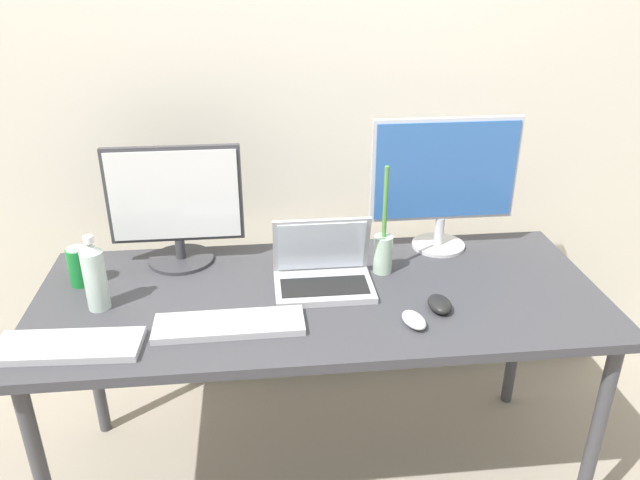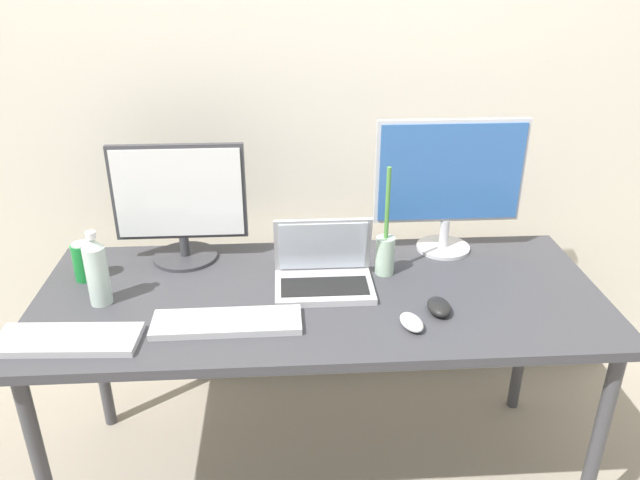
# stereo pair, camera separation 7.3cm
# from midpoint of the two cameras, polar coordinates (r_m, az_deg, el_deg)

# --- Properties ---
(ground_plane) EXTENTS (16.00, 16.00, 0.00)m
(ground_plane) POSITION_cam_midpoint_polar(r_m,az_deg,el_deg) (2.39, -0.94, -20.33)
(ground_plane) COLOR gray
(wall_back) EXTENTS (7.00, 0.08, 2.60)m
(wall_back) POSITION_cam_midpoint_polar(r_m,az_deg,el_deg) (2.29, -2.57, 15.08)
(wall_back) COLOR silver
(wall_back) RESTS_ON ground
(work_desk) EXTENTS (1.74, 0.73, 0.74)m
(work_desk) POSITION_cam_midpoint_polar(r_m,az_deg,el_deg) (1.96, -1.08, -6.40)
(work_desk) COLOR #424247
(work_desk) RESTS_ON ground
(monitor_left) EXTENTS (0.43, 0.22, 0.40)m
(monitor_left) POSITION_cam_midpoint_polar(r_m,az_deg,el_deg) (2.09, -14.05, 3.14)
(monitor_left) COLOR #38383D
(monitor_left) RESTS_ON work_desk
(monitor_center) EXTENTS (0.50, 0.19, 0.46)m
(monitor_center) POSITION_cam_midpoint_polar(r_m,az_deg,el_deg) (2.14, 10.35, 5.63)
(monitor_center) COLOR silver
(monitor_center) RESTS_ON work_desk
(laptop_silver) EXTENTS (0.30, 0.21, 0.22)m
(laptop_silver) POSITION_cam_midpoint_polar(r_m,az_deg,el_deg) (1.94, -0.81, -2.84)
(laptop_silver) COLOR #B7B7BC
(laptop_silver) RESTS_ON work_desk
(keyboard_main) EXTENTS (0.39, 0.16, 0.02)m
(keyboard_main) POSITION_cam_midpoint_polar(r_m,az_deg,el_deg) (1.81, -23.13, -8.93)
(keyboard_main) COLOR #B2B2B7
(keyboard_main) RESTS_ON work_desk
(keyboard_aux) EXTENTS (0.42, 0.14, 0.02)m
(keyboard_aux) POSITION_cam_midpoint_polar(r_m,az_deg,el_deg) (1.78, -9.47, -7.65)
(keyboard_aux) COLOR #B2B2B7
(keyboard_aux) RESTS_ON work_desk
(mouse_by_keyboard) EXTENTS (0.07, 0.10, 0.04)m
(mouse_by_keyboard) POSITION_cam_midpoint_polar(r_m,az_deg,el_deg) (1.86, 9.77, -5.80)
(mouse_by_keyboard) COLOR black
(mouse_by_keyboard) RESTS_ON work_desk
(mouse_by_laptop) EXTENTS (0.08, 0.11, 0.03)m
(mouse_by_laptop) POSITION_cam_midpoint_polar(r_m,az_deg,el_deg) (1.78, 7.41, -7.28)
(mouse_by_laptop) COLOR silver
(mouse_by_laptop) RESTS_ON work_desk
(water_bottle) EXTENTS (0.07, 0.07, 0.23)m
(water_bottle) POSITION_cam_midpoint_polar(r_m,az_deg,el_deg) (1.93, -20.93, -3.09)
(water_bottle) COLOR silver
(water_bottle) RESTS_ON work_desk
(soda_can_near_keyboard) EXTENTS (0.07, 0.07, 0.13)m
(soda_can_near_keyboard) POSITION_cam_midpoint_polar(r_m,az_deg,el_deg) (2.10, -22.12, -2.26)
(soda_can_near_keyboard) COLOR #197F33
(soda_can_near_keyboard) RESTS_ON work_desk
(bamboo_vase) EXTENTS (0.06, 0.06, 0.36)m
(bamboo_vase) POSITION_cam_midpoint_polar(r_m,az_deg,el_deg) (2.02, 4.76, -0.91)
(bamboo_vase) COLOR #B2D1B7
(bamboo_vase) RESTS_ON work_desk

